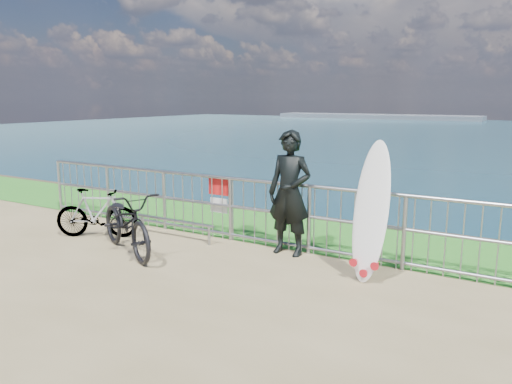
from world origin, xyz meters
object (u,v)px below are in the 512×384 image
Objects in this scene: surfboard at (371,217)px; bicycle_far at (97,213)px; bicycle_near at (127,222)px; surfer at (290,193)px.

bicycle_far is at bearing -174.84° from surfboard.
surfboard is at bearing -51.40° from bicycle_near.
surfer is 2.64m from bicycle_near.
surfer reaches higher than bicycle_near.
bicycle_near is (-2.24, -1.31, -0.47)m from surfer.
surfer reaches higher than surfboard.
bicycle_near is 1.23m from bicycle_far.
bicycle_far is at bearing -164.47° from surfer.
surfer is 1.54m from surfboard.
bicycle_near is 1.34× the size of bicycle_far.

